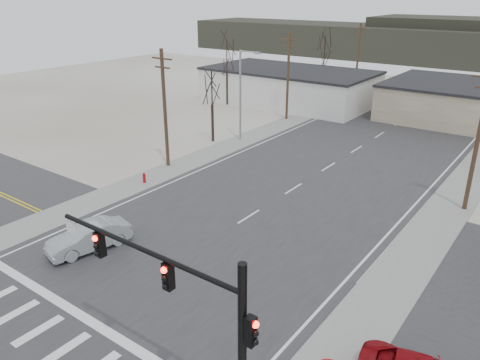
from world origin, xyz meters
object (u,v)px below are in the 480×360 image
object	(u,v)px
car_far_b	(409,89)
traffic_signal_mast	(194,312)
car_far_a	(422,112)
fire_hydrant	(144,178)
sedan_crossing	(89,237)

from	to	relation	value
car_far_b	traffic_signal_mast	bearing A→B (deg)	-67.70
car_far_a	fire_hydrant	bearing A→B (deg)	67.95
car_far_a	sedan_crossing	bearing A→B (deg)	78.23
sedan_crossing	car_far_b	xyz separation A→B (m)	(0.57, 56.62, -0.08)
fire_hydrant	car_far_a	world-z (taller)	car_far_a
sedan_crossing	car_far_b	bearing A→B (deg)	103.31
fire_hydrant	sedan_crossing	distance (m)	10.40
fire_hydrant	car_far_b	distance (m)	47.90
fire_hydrant	car_far_b	world-z (taller)	car_far_b
fire_hydrant	car_far_a	xyz separation A→B (m)	(11.63, 33.92, 0.30)
car_far_a	traffic_signal_mast	bearing A→B (deg)	94.53
traffic_signal_mast	fire_hydrant	bearing A→B (deg)	141.87
traffic_signal_mast	car_far_a	bearing A→B (deg)	97.65
traffic_signal_mast	car_far_b	distance (m)	63.12
fire_hydrant	sedan_crossing	xyz separation A→B (m)	(5.09, -9.06, 0.39)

